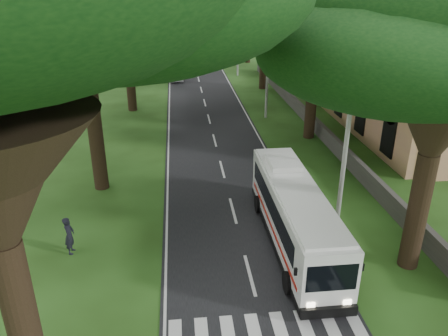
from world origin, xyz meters
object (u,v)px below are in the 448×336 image
(pole_mid, at_px, (267,74))
(coach_bus, at_px, (294,213))
(pole_far, at_px, (238,44))
(distant_car_b, at_px, (190,64))
(church, at_px, (420,73))
(distant_car_a, at_px, (176,75))
(pole_near, at_px, (345,153))
(pedestrian, at_px, (69,235))
(distant_car_c, at_px, (204,52))

(pole_mid, distance_m, coach_bus, 21.99)
(pole_far, bearing_deg, distant_car_b, 138.39)
(church, bearing_deg, pole_far, 116.82)
(pole_far, xyz_separation_m, distant_car_b, (-6.30, 5.59, -3.41))
(distant_car_a, relative_size, distant_car_b, 0.94)
(pole_near, bearing_deg, pedestrian, -174.84)
(pole_mid, xyz_separation_m, distant_car_b, (-6.30, 25.59, -3.41))
(pole_far, relative_size, distant_car_a, 1.90)
(pole_near, relative_size, coach_bus, 0.73)
(pole_near, xyz_separation_m, distant_car_a, (-8.50, 37.48, -3.43))
(distant_car_b, height_order, distant_car_c, distant_car_b)
(pole_near, height_order, distant_car_b, pole_near)
(distant_car_a, bearing_deg, pedestrian, 75.68)
(distant_car_a, distance_m, pedestrian, 39.11)
(church, distance_m, distant_car_b, 35.61)
(pedestrian, bearing_deg, church, -54.85)
(church, relative_size, pole_far, 3.00)
(church, xyz_separation_m, coach_bus, (-15.30, -17.20, -3.18))
(pole_far, bearing_deg, distant_car_c, 101.68)
(church, distance_m, pedestrian, 31.44)
(distant_car_c, bearing_deg, pole_near, 105.43)
(pole_far, distance_m, pedestrian, 43.66)
(pole_mid, height_order, coach_bus, pole_mid)
(pole_far, xyz_separation_m, distant_car_a, (-8.50, -2.52, -3.43))
(pole_mid, distance_m, distant_car_a, 19.74)
(pole_near, xyz_separation_m, distant_car_c, (-3.50, 56.91, -3.43))
(coach_bus, bearing_deg, pole_far, 86.00)
(pole_mid, distance_m, pole_far, 20.00)
(coach_bus, height_order, distant_car_c, coach_bus)
(pole_mid, bearing_deg, distant_car_c, 95.41)
(coach_bus, height_order, pedestrian, coach_bus)
(pole_near, bearing_deg, pole_mid, 90.00)
(church, xyz_separation_m, distant_car_c, (-15.86, 41.37, -4.16))
(pole_mid, height_order, distant_car_b, pole_mid)
(pole_near, relative_size, pole_mid, 1.00)
(distant_car_a, xyz_separation_m, distant_car_b, (2.20, 8.12, 0.02))
(church, distance_m, coach_bus, 23.24)
(pole_near, distance_m, pedestrian, 14.33)
(pole_far, height_order, distant_car_c, pole_far)
(church, xyz_separation_m, pole_near, (-12.36, -15.55, -0.73))
(pole_near, xyz_separation_m, pole_mid, (0.00, 20.00, 0.00))
(pole_near, bearing_deg, distant_car_b, 97.87)
(pole_mid, bearing_deg, distant_car_a, 115.94)
(church, xyz_separation_m, pole_far, (-12.36, 24.45, -0.73))
(church, relative_size, distant_car_a, 5.70)
(distant_car_a, xyz_separation_m, pedestrian, (-5.41, -38.73, 0.22))
(distant_car_b, relative_size, pedestrian, 2.32)
(pole_far, bearing_deg, coach_bus, -94.04)
(pole_far, height_order, pedestrian, pole_far)
(distant_car_b, bearing_deg, pole_mid, -81.24)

